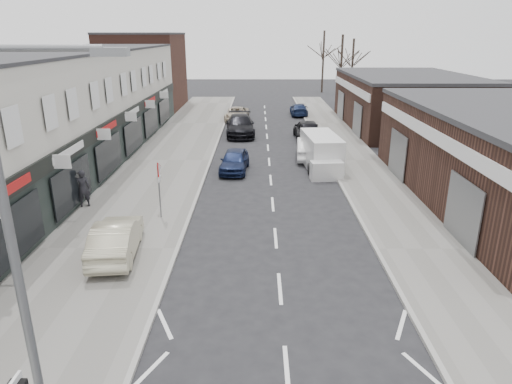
{
  "coord_description": "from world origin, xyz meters",
  "views": [
    {
      "loc": [
        -0.74,
        -7.42,
        8.11
      ],
      "look_at": [
        -0.81,
        8.4,
        2.6
      ],
      "focal_mm": 32.0,
      "sensor_mm": 36.0,
      "label": 1
    }
  ],
  "objects_px": {
    "white_van": "(321,153)",
    "pedestrian": "(83,188)",
    "parked_car_right_c": "(299,109)",
    "sedan_on_pavement": "(116,238)",
    "parked_car_left_a": "(234,160)",
    "street_lamp": "(26,260)",
    "parked_car_left_b": "(240,125)",
    "warning_sign": "(159,174)",
    "parked_car_left_c": "(237,114)",
    "parked_car_right_b": "(307,129)",
    "parked_car_right_a": "(309,148)"
  },
  "relations": [
    {
      "from": "white_van",
      "to": "parked_car_left_b",
      "type": "relative_size",
      "value": 0.98
    },
    {
      "from": "white_van",
      "to": "parked_car_right_a",
      "type": "bearing_deg",
      "value": 97.7
    },
    {
      "from": "street_lamp",
      "to": "parked_car_right_b",
      "type": "height_order",
      "value": "street_lamp"
    },
    {
      "from": "pedestrian",
      "to": "parked_car_left_c",
      "type": "distance_m",
      "value": 24.66
    },
    {
      "from": "parked_car_left_c",
      "to": "parked_car_right_a",
      "type": "distance_m",
      "value": 15.29
    },
    {
      "from": "street_lamp",
      "to": "parked_car_left_a",
      "type": "height_order",
      "value": "street_lamp"
    },
    {
      "from": "parked_car_left_b",
      "to": "parked_car_right_b",
      "type": "height_order",
      "value": "parked_car_left_b"
    },
    {
      "from": "street_lamp",
      "to": "parked_car_left_c",
      "type": "xyz_separation_m",
      "value": [
        1.71,
        37.96,
        -3.97
      ]
    },
    {
      "from": "street_lamp",
      "to": "warning_sign",
      "type": "distance_m",
      "value": 13.04
    },
    {
      "from": "sedan_on_pavement",
      "to": "parked_car_left_a",
      "type": "xyz_separation_m",
      "value": [
        3.89,
        11.61,
        -0.13
      ]
    },
    {
      "from": "parked_car_right_b",
      "to": "parked_car_right_a",
      "type": "bearing_deg",
      "value": 83.76
    },
    {
      "from": "street_lamp",
      "to": "pedestrian",
      "type": "bearing_deg",
      "value": 108.28
    },
    {
      "from": "street_lamp",
      "to": "sedan_on_pavement",
      "type": "height_order",
      "value": "street_lamp"
    },
    {
      "from": "white_van",
      "to": "pedestrian",
      "type": "xyz_separation_m",
      "value": [
        -12.45,
        -7.19,
        0.05
      ]
    },
    {
      "from": "parked_car_left_a",
      "to": "parked_car_left_c",
      "type": "distance_m",
      "value": 17.36
    },
    {
      "from": "street_lamp",
      "to": "parked_car_left_b",
      "type": "distance_m",
      "value": 31.57
    },
    {
      "from": "parked_car_left_b",
      "to": "parked_car_right_c",
      "type": "distance_m",
      "value": 11.42
    },
    {
      "from": "warning_sign",
      "to": "parked_car_right_a",
      "type": "height_order",
      "value": "warning_sign"
    },
    {
      "from": "parked_car_right_c",
      "to": "sedan_on_pavement",
      "type": "bearing_deg",
      "value": 73.9
    },
    {
      "from": "parked_car_right_c",
      "to": "parked_car_right_b",
      "type": "bearing_deg",
      "value": 89.05
    },
    {
      "from": "white_van",
      "to": "parked_car_right_c",
      "type": "distance_m",
      "value": 19.79
    },
    {
      "from": "parked_car_right_a",
      "to": "parked_car_right_b",
      "type": "xyz_separation_m",
      "value": [
        0.49,
        6.0,
        0.07
      ]
    },
    {
      "from": "sedan_on_pavement",
      "to": "pedestrian",
      "type": "relative_size",
      "value": 2.29
    },
    {
      "from": "pedestrian",
      "to": "parked_car_left_a",
      "type": "height_order",
      "value": "pedestrian"
    },
    {
      "from": "white_van",
      "to": "parked_car_left_c",
      "type": "height_order",
      "value": "white_van"
    },
    {
      "from": "sedan_on_pavement",
      "to": "parked_car_right_a",
      "type": "relative_size",
      "value": 0.94
    },
    {
      "from": "parked_car_left_c",
      "to": "parked_car_right_b",
      "type": "height_order",
      "value": "parked_car_right_b"
    },
    {
      "from": "warning_sign",
      "to": "pedestrian",
      "type": "distance_m",
      "value": 4.41
    },
    {
      "from": "parked_car_left_a",
      "to": "parked_car_left_b",
      "type": "height_order",
      "value": "parked_car_left_b"
    },
    {
      "from": "street_lamp",
      "to": "parked_car_right_c",
      "type": "distance_m",
      "value": 42.09
    },
    {
      "from": "street_lamp",
      "to": "parked_car_right_c",
      "type": "xyz_separation_m",
      "value": [
        8.03,
        41.12,
        -4.01
      ]
    },
    {
      "from": "parked_car_left_a",
      "to": "parked_car_right_c",
      "type": "relative_size",
      "value": 0.95
    },
    {
      "from": "street_lamp",
      "to": "sedan_on_pavement",
      "type": "xyz_separation_m",
      "value": [
        -1.56,
        9.01,
        -3.8
      ]
    },
    {
      "from": "parked_car_left_b",
      "to": "pedestrian",
      "type": "bearing_deg",
      "value": -115.22
    },
    {
      "from": "parked_car_left_c",
      "to": "parked_car_right_b",
      "type": "distance_m",
      "value": 10.22
    },
    {
      "from": "parked_car_left_a",
      "to": "pedestrian",
      "type": "bearing_deg",
      "value": -133.17
    },
    {
      "from": "warning_sign",
      "to": "sedan_on_pavement",
      "type": "relative_size",
      "value": 0.64
    },
    {
      "from": "parked_car_left_b",
      "to": "parked_car_left_c",
      "type": "bearing_deg",
      "value": 91.77
    },
    {
      "from": "warning_sign",
      "to": "parked_car_right_b",
      "type": "bearing_deg",
      "value": 63.67
    },
    {
      "from": "parked_car_left_b",
      "to": "warning_sign",
      "type": "bearing_deg",
      "value": -102.07
    },
    {
      "from": "sedan_on_pavement",
      "to": "parked_car_right_b",
      "type": "relative_size",
      "value": 0.89
    },
    {
      "from": "warning_sign",
      "to": "parked_car_left_b",
      "type": "distance_m",
      "value": 18.73
    },
    {
      "from": "warning_sign",
      "to": "parked_car_left_b",
      "type": "relative_size",
      "value": 0.47
    },
    {
      "from": "white_van",
      "to": "parked_car_left_b",
      "type": "bearing_deg",
      "value": 113.81
    },
    {
      "from": "sedan_on_pavement",
      "to": "parked_car_right_a",
      "type": "bearing_deg",
      "value": -127.03
    },
    {
      "from": "white_van",
      "to": "parked_car_left_b",
      "type": "distance_m",
      "value": 11.34
    },
    {
      "from": "white_van",
      "to": "parked_car_right_a",
      "type": "xyz_separation_m",
      "value": [
        -0.54,
        2.37,
        -0.26
      ]
    },
    {
      "from": "parked_car_left_a",
      "to": "parked_car_right_a",
      "type": "xyz_separation_m",
      "value": [
        4.91,
        3.09,
        0.06
      ]
    },
    {
      "from": "parked_car_left_b",
      "to": "parked_car_left_c",
      "type": "distance_m",
      "value": 6.73
    },
    {
      "from": "white_van",
      "to": "parked_car_right_b",
      "type": "relative_size",
      "value": 1.18
    }
  ]
}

